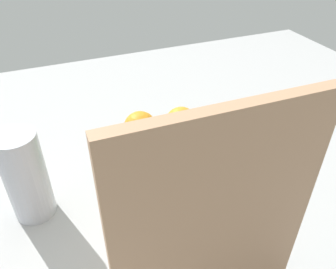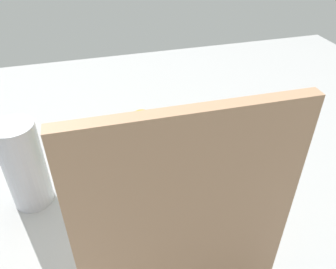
{
  "view_description": "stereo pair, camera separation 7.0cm",
  "coord_description": "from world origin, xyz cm",
  "px_view_note": "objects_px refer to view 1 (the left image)",
  "views": [
    {
      "loc": [
        23.3,
        56.53,
        52.83
      ],
      "look_at": [
        0.57,
        0.35,
        9.46
      ],
      "focal_mm": 36.15,
      "sensor_mm": 36.0,
      "label": 1
    },
    {
      "loc": [
        16.7,
        58.76,
        52.83
      ],
      "look_at": [
        0.57,
        0.35,
        9.46
      ],
      "focal_mm": 36.15,
      "sensor_mm": 36.0,
      "label": 2
    }
  ],
  "objects_px": {
    "orange_front_right": "(140,128)",
    "orange_center": "(154,149)",
    "cutting_board": "(216,227)",
    "orange_back_left": "(199,145)",
    "banana_bunch": "(162,142)",
    "fruit_bowl": "(168,158)",
    "orange_front_left": "(181,123)",
    "thermos_tumbler": "(26,176)"
  },
  "relations": [
    {
      "from": "orange_front_left",
      "to": "orange_center",
      "type": "xyz_separation_m",
      "value": [
        0.09,
        0.07,
        0.0
      ]
    },
    {
      "from": "orange_center",
      "to": "cutting_board",
      "type": "height_order",
      "value": "cutting_board"
    },
    {
      "from": "orange_front_left",
      "to": "orange_center",
      "type": "distance_m",
      "value": 0.11
    },
    {
      "from": "orange_front_right",
      "to": "orange_front_left",
      "type": "bearing_deg",
      "value": 169.49
    },
    {
      "from": "fruit_bowl",
      "to": "orange_back_left",
      "type": "xyz_separation_m",
      "value": [
        -0.05,
        0.06,
        0.07
      ]
    },
    {
      "from": "orange_center",
      "to": "thermos_tumbler",
      "type": "distance_m",
      "value": 0.25
    },
    {
      "from": "orange_front_right",
      "to": "orange_back_left",
      "type": "xyz_separation_m",
      "value": [
        -0.1,
        0.11,
        0.0
      ]
    },
    {
      "from": "orange_front_right",
      "to": "orange_center",
      "type": "bearing_deg",
      "value": 91.0
    },
    {
      "from": "orange_front_left",
      "to": "cutting_board",
      "type": "height_order",
      "value": "cutting_board"
    },
    {
      "from": "orange_center",
      "to": "fruit_bowl",
      "type": "bearing_deg",
      "value": -143.42
    },
    {
      "from": "cutting_board",
      "to": "orange_back_left",
      "type": "bearing_deg",
      "value": -112.03
    },
    {
      "from": "cutting_board",
      "to": "fruit_bowl",
      "type": "bearing_deg",
      "value": -100.48
    },
    {
      "from": "orange_front_right",
      "to": "orange_center",
      "type": "xyz_separation_m",
      "value": [
        -0.0,
        0.09,
        0.0
      ]
    },
    {
      "from": "orange_back_left",
      "to": "cutting_board",
      "type": "height_order",
      "value": "cutting_board"
    },
    {
      "from": "fruit_bowl",
      "to": "cutting_board",
      "type": "height_order",
      "value": "cutting_board"
    },
    {
      "from": "orange_front_left",
      "to": "thermos_tumbler",
      "type": "relative_size",
      "value": 0.4
    },
    {
      "from": "orange_front_left",
      "to": "orange_center",
      "type": "height_order",
      "value": "same"
    },
    {
      "from": "cutting_board",
      "to": "thermos_tumbler",
      "type": "relative_size",
      "value": 1.9
    },
    {
      "from": "orange_back_left",
      "to": "banana_bunch",
      "type": "xyz_separation_m",
      "value": [
        0.07,
        -0.03,
        0.0
      ]
    },
    {
      "from": "orange_back_left",
      "to": "banana_bunch",
      "type": "distance_m",
      "value": 0.08
    },
    {
      "from": "orange_front_right",
      "to": "orange_center",
      "type": "distance_m",
      "value": 0.09
    },
    {
      "from": "orange_center",
      "to": "orange_back_left",
      "type": "height_order",
      "value": "same"
    },
    {
      "from": "fruit_bowl",
      "to": "orange_center",
      "type": "bearing_deg",
      "value": 36.58
    },
    {
      "from": "orange_front_right",
      "to": "thermos_tumbler",
      "type": "bearing_deg",
      "value": 16.82
    },
    {
      "from": "orange_front_right",
      "to": "orange_back_left",
      "type": "relative_size",
      "value": 1.0
    },
    {
      "from": "orange_front_left",
      "to": "orange_front_right",
      "type": "xyz_separation_m",
      "value": [
        0.09,
        -0.02,
        0.0
      ]
    },
    {
      "from": "orange_back_left",
      "to": "thermos_tumbler",
      "type": "relative_size",
      "value": 0.4
    },
    {
      "from": "fruit_bowl",
      "to": "orange_front_right",
      "type": "relative_size",
      "value": 3.53
    },
    {
      "from": "orange_front_right",
      "to": "orange_back_left",
      "type": "height_order",
      "value": "same"
    },
    {
      "from": "fruit_bowl",
      "to": "orange_front_right",
      "type": "xyz_separation_m",
      "value": [
        0.05,
        -0.05,
        0.07
      ]
    },
    {
      "from": "orange_center",
      "to": "cutting_board",
      "type": "bearing_deg",
      "value": 86.47
    },
    {
      "from": "fruit_bowl",
      "to": "thermos_tumbler",
      "type": "height_order",
      "value": "thermos_tumbler"
    },
    {
      "from": "fruit_bowl",
      "to": "orange_front_left",
      "type": "bearing_deg",
      "value": -144.38
    },
    {
      "from": "orange_front_right",
      "to": "banana_bunch",
      "type": "distance_m",
      "value": 0.08
    },
    {
      "from": "orange_back_left",
      "to": "thermos_tumbler",
      "type": "bearing_deg",
      "value": -5.23
    },
    {
      "from": "fruit_bowl",
      "to": "orange_center",
      "type": "distance_m",
      "value": 0.09
    },
    {
      "from": "fruit_bowl",
      "to": "cutting_board",
      "type": "bearing_deg",
      "value": 78.78
    },
    {
      "from": "orange_front_right",
      "to": "orange_back_left",
      "type": "distance_m",
      "value": 0.14
    },
    {
      "from": "cutting_board",
      "to": "thermos_tumbler",
      "type": "xyz_separation_m",
      "value": [
        0.24,
        -0.3,
        -0.09
      ]
    },
    {
      "from": "banana_bunch",
      "to": "cutting_board",
      "type": "relative_size",
      "value": 0.52
    },
    {
      "from": "banana_bunch",
      "to": "orange_center",
      "type": "bearing_deg",
      "value": 25.45
    },
    {
      "from": "orange_front_right",
      "to": "banana_bunch",
      "type": "xyz_separation_m",
      "value": [
        -0.03,
        0.07,
        0.0
      ]
    }
  ]
}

